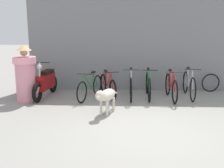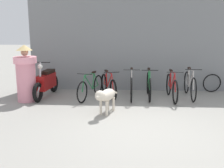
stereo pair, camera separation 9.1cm
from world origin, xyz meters
The scene contains 12 objects.
ground_plane centered at (0.00, 0.00, 0.00)m, with size 60.00×60.00×0.00m, color gray.
shop_wall_back centered at (0.00, 3.68, 1.64)m, with size 7.25×0.20×3.28m.
bicycle_0 centered at (-1.46, 2.44, 0.33)m, with size 0.61×1.61×0.80m.
bicycle_1 centered at (-0.96, 2.70, 0.33)m, with size 0.64×1.56×0.80m.
bicycle_2 centered at (-0.26, 2.53, 0.37)m, with size 0.46×1.68×0.91m.
bicycle_3 centered at (0.25, 2.61, 0.37)m, with size 0.46×1.72×0.89m.
bicycle_4 centered at (0.90, 2.46, 0.36)m, with size 0.46×1.71×0.87m.
bicycle_5 centered at (1.48, 2.72, 0.38)m, with size 0.46×1.77×0.91m.
motorcycle centered at (-2.82, 2.55, 0.44)m, with size 0.58×1.80×1.10m.
stray_dog centered at (-0.89, 1.00, 0.45)m, with size 0.54×1.13×0.65m.
person_in_robes centered at (-3.22, 2.04, 0.78)m, with size 0.67×0.67×1.59m.
spare_tire_left centered at (2.35, 3.44, 0.30)m, with size 0.60×0.10×0.60m.
Camera 2 is at (-0.41, -5.03, 1.99)m, focal length 42.00 mm.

